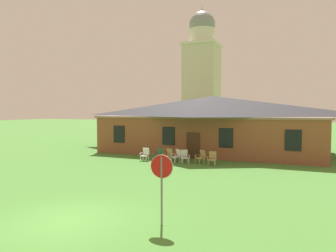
# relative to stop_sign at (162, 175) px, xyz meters

# --- Properties ---
(ground_plane) EXTENTS (200.00, 200.00, 0.00)m
(ground_plane) POSITION_rel_stop_sign_xyz_m (-3.22, -0.89, -1.70)
(ground_plane) COLOR #477F33
(brick_building) EXTENTS (19.87, 10.40, 5.23)m
(brick_building) POSITION_rel_stop_sign_xyz_m (-3.22, 19.00, 0.96)
(brick_building) COLOR brown
(brick_building) RESTS_ON ground
(dome_tower) EXTENTS (5.18, 5.18, 19.56)m
(dome_tower) POSITION_rel_stop_sign_xyz_m (-9.15, 35.39, 7.25)
(dome_tower) COLOR beige
(dome_tower) RESTS_ON ground
(stop_sign) EXTENTS (0.81, 0.08, 2.40)m
(stop_sign) POSITION_rel_stop_sign_xyz_m (0.00, 0.00, 0.00)
(stop_sign) COLOR slate
(stop_sign) RESTS_ON ground
(lawn_chair_by_porch) EXTENTS (0.66, 0.69, 0.96)m
(lawn_chair_by_porch) POSITION_rel_stop_sign_xyz_m (-6.59, 11.65, -1.20)
(lawn_chair_by_porch) COLOR silver
(lawn_chair_by_porch) RESTS_ON ground
(lawn_chair_near_door) EXTENTS (0.82, 0.86, 0.96)m
(lawn_chair_near_door) POSITION_rel_stop_sign_xyz_m (-5.64, 12.06, -1.20)
(lawn_chair_near_door) COLOR #28704C
(lawn_chair_near_door) RESTS_ON ground
(lawn_chair_left_end) EXTENTS (0.75, 0.81, 0.96)m
(lawn_chair_left_end) POSITION_rel_stop_sign_xyz_m (-4.84, 12.05, -1.20)
(lawn_chair_left_end) COLOR tan
(lawn_chair_left_end) RESTS_ON ground
(lawn_chair_middle) EXTENTS (0.84, 0.86, 0.96)m
(lawn_chair_middle) POSITION_rel_stop_sign_xyz_m (-4.11, 11.95, -1.20)
(lawn_chair_middle) COLOR white
(lawn_chair_middle) RESTS_ON ground
(lawn_chair_right_end) EXTENTS (0.84, 0.87, 0.96)m
(lawn_chair_right_end) POSITION_rel_stop_sign_xyz_m (-3.45, 11.89, -1.20)
(lawn_chair_right_end) COLOR white
(lawn_chair_right_end) RESTS_ON ground
(lawn_chair_far_side) EXTENTS (0.84, 0.87, 0.96)m
(lawn_chair_far_side) POSITION_rel_stop_sign_xyz_m (-2.27, 12.16, -1.20)
(lawn_chair_far_side) COLOR tan
(lawn_chair_far_side) RESTS_ON ground
(lawn_chair_under_eave) EXTENTS (0.67, 0.70, 0.96)m
(lawn_chair_under_eave) POSITION_rel_stop_sign_xyz_m (-1.32, 11.77, -1.20)
(lawn_chair_under_eave) COLOR tan
(lawn_chair_under_eave) RESTS_ON ground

